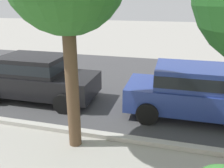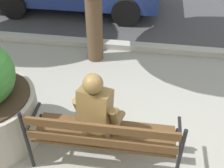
# 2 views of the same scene
# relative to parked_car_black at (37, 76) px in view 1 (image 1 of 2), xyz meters

# --- Properties ---
(parked_car_black) EXTENTS (4.11, 1.94, 1.56)m
(parked_car_black) POSITION_rel_parked_car_black_xyz_m (0.00, 0.00, 0.00)
(parked_car_black) COLOR black
(parked_car_black) RESTS_ON ground
(parked_car_blue) EXTENTS (4.11, 1.94, 1.56)m
(parked_car_blue) POSITION_rel_parked_car_black_xyz_m (5.25, 0.00, 0.00)
(parked_car_blue) COLOR navy
(parked_car_blue) RESTS_ON ground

